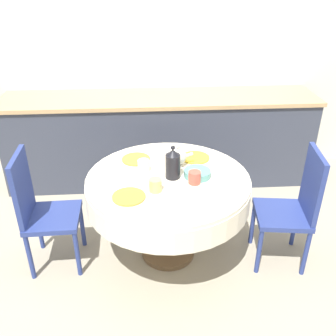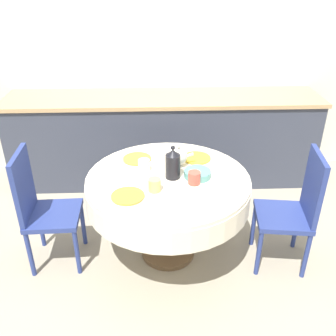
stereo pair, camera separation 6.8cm
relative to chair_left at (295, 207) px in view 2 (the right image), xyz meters
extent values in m
plane|color=#9E937F|center=(-0.96, 0.12, -0.53)|extent=(12.00, 12.00, 0.00)
cube|color=silver|center=(-0.96, 1.73, 0.77)|extent=(7.00, 0.05, 2.60)
cube|color=#383D4C|center=(-0.96, 1.40, -0.07)|extent=(3.20, 0.60, 0.91)
cube|color=tan|center=(-0.96, 1.40, 0.40)|extent=(3.24, 0.64, 0.04)
cylinder|color=brown|center=(-0.96, 0.12, -0.51)|extent=(0.44, 0.44, 0.04)
cylinder|color=brown|center=(-0.96, 0.12, -0.24)|extent=(0.11, 0.11, 0.49)
cylinder|color=silver|center=(-0.96, 0.12, 0.09)|extent=(1.24, 1.24, 0.18)
cylinder|color=silver|center=(-0.96, 0.12, 0.19)|extent=(1.23, 1.23, 0.03)
cube|color=navy|center=(-0.08, 0.01, -0.10)|extent=(0.45, 0.45, 0.04)
cube|color=navy|center=(0.10, -0.01, 0.18)|extent=(0.08, 0.38, 0.52)
cylinder|color=navy|center=(-0.28, -0.14, -0.32)|extent=(0.04, 0.04, 0.41)
cylinder|color=navy|center=(-0.23, 0.21, -0.32)|extent=(0.04, 0.04, 0.41)
cylinder|color=navy|center=(0.07, -0.19, -0.32)|extent=(0.04, 0.04, 0.41)
cylinder|color=navy|center=(0.12, 0.16, -0.32)|extent=(0.04, 0.04, 0.41)
cube|color=navy|center=(-1.85, 0.10, -0.10)|extent=(0.41, 0.41, 0.04)
cube|color=navy|center=(-2.03, 0.09, 0.18)|extent=(0.05, 0.38, 0.52)
cylinder|color=navy|center=(-1.68, 0.28, -0.32)|extent=(0.04, 0.04, 0.41)
cylinder|color=navy|center=(-1.67, -0.08, -0.32)|extent=(0.04, 0.04, 0.41)
cylinder|color=navy|center=(-2.03, 0.27, -0.32)|extent=(0.04, 0.04, 0.41)
cylinder|color=navy|center=(-2.02, -0.09, -0.32)|extent=(0.04, 0.04, 0.41)
cylinder|color=orange|center=(-1.25, -0.13, 0.22)|extent=(0.23, 0.23, 0.01)
cylinder|color=#DBB766|center=(-1.06, -0.06, 0.26)|extent=(0.09, 0.09, 0.09)
cylinder|color=white|center=(-0.71, -0.17, 0.22)|extent=(0.23, 0.23, 0.01)
cylinder|color=#CC4C3D|center=(-0.78, 0.03, 0.26)|extent=(0.09, 0.09, 0.09)
cylinder|color=orange|center=(-1.20, 0.42, 0.22)|extent=(0.23, 0.23, 0.01)
cylinder|color=white|center=(-1.14, 0.23, 0.26)|extent=(0.09, 0.09, 0.09)
cylinder|color=yellow|center=(-0.71, 0.42, 0.22)|extent=(0.23, 0.23, 0.01)
cylinder|color=white|center=(-0.90, 0.32, 0.26)|extent=(0.09, 0.09, 0.09)
cylinder|color=black|center=(-0.93, 0.12, 0.30)|extent=(0.11, 0.11, 0.19)
cone|color=black|center=(-0.93, 0.12, 0.42)|extent=(0.10, 0.10, 0.04)
sphere|color=black|center=(-0.93, 0.12, 0.45)|extent=(0.03, 0.03, 0.03)
cylinder|color=silver|center=(-0.87, 0.30, 0.21)|extent=(0.08, 0.08, 0.01)
sphere|color=silver|center=(-0.87, 0.30, 0.29)|extent=(0.14, 0.14, 0.14)
cylinder|color=silver|center=(-0.79, 0.30, 0.30)|extent=(0.08, 0.03, 0.05)
sphere|color=silver|center=(-0.87, 0.30, 0.38)|extent=(0.03, 0.03, 0.03)
cylinder|color=#569993|center=(-0.74, 0.12, 0.23)|extent=(0.20, 0.20, 0.05)
camera|label=1|loc=(-1.13, -2.29, 1.62)|focal=40.00mm
camera|label=2|loc=(-1.06, -2.30, 1.62)|focal=40.00mm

